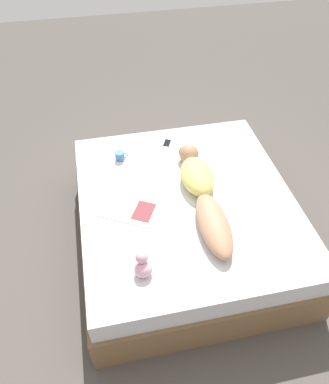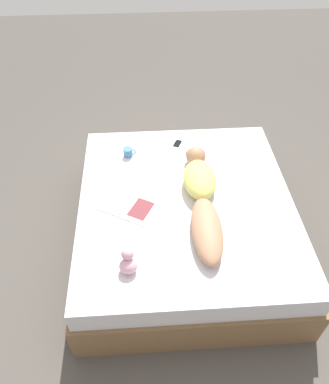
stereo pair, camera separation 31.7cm
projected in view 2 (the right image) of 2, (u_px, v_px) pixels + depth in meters
ground_plane at (184, 242)px, 3.60m from camera, size 12.00×12.00×0.00m
bed at (185, 223)px, 3.39m from camera, size 1.87×2.07×0.59m
person at (202, 194)px, 3.11m from camera, size 0.29×1.30×0.19m
open_magazine at (129, 205)px, 3.13m from camera, size 0.56×0.50×0.01m
coffee_mug at (128, 152)px, 3.56m from camera, size 0.12×0.09×0.08m
cell_phone at (177, 144)px, 3.71m from camera, size 0.13×0.16×0.01m
plush_toy at (128, 262)px, 2.64m from camera, size 0.13×0.15×0.18m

